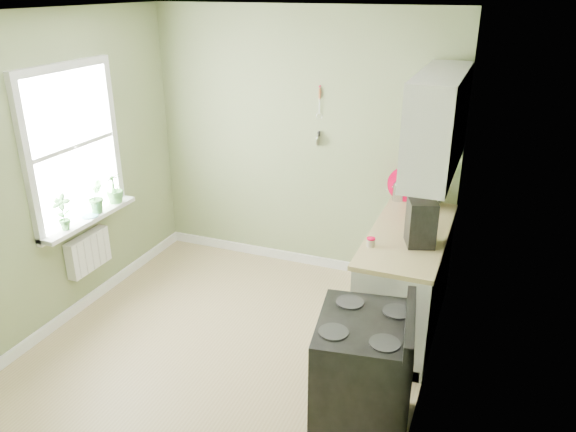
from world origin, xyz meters
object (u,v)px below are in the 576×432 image
(stand_mixer, at_px, (428,185))
(coffee_maker, at_px, (421,224))
(stove, at_px, (363,377))
(kettle, at_px, (399,190))

(stand_mixer, bearing_deg, coffee_maker, -85.22)
(stove, xyz_separation_m, coffee_maker, (0.13, 1.22, 0.64))
(stove, distance_m, coffee_maker, 1.38)
(stand_mixer, distance_m, kettle, 0.29)
(stand_mixer, height_order, kettle, stand_mixer)
(stand_mixer, xyz_separation_m, kettle, (-0.27, -0.02, -0.08))
(stand_mixer, bearing_deg, stove, -91.23)
(stove, distance_m, stand_mixer, 2.27)
(kettle, bearing_deg, stand_mixer, 4.54)
(stove, height_order, stand_mixer, stand_mixer)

